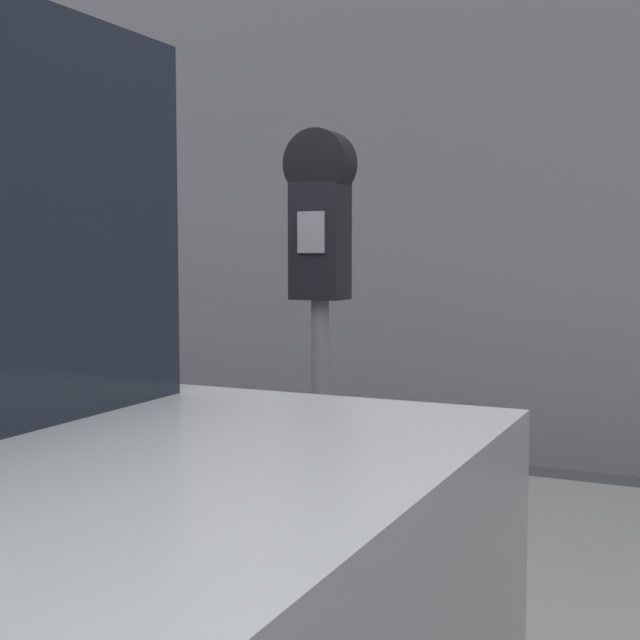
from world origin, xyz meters
TOP-DOWN VIEW (x-y plane):
  - sidewalk at (0.00, 2.20)m, footprint 24.00×2.80m
  - parking_meter at (-0.25, 1.34)m, footprint 0.21×0.13m

SIDE VIEW (x-z plane):
  - sidewalk at x=0.00m, z-range 0.00..0.14m
  - parking_meter at x=-0.25m, z-range 0.49..2.09m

